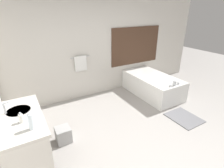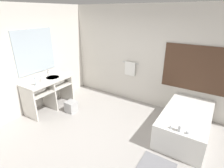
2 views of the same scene
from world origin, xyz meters
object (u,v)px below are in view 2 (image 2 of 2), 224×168
(soap_dispenser, at_px, (41,79))
(bathtub, at_px, (186,122))
(waste_bin, at_px, (71,107))
(water_bottle_1, at_px, (36,81))

(soap_dispenser, bearing_deg, bathtub, 16.95)
(waste_bin, bearing_deg, water_bottle_1, -130.45)
(bathtub, xyz_separation_m, soap_dispenser, (-3.36, -1.02, 0.62))
(water_bottle_1, distance_m, soap_dispenser, 0.25)
(soap_dispenser, bearing_deg, waste_bin, 30.58)
(bathtub, height_order, soap_dispenser, soap_dispenser)
(water_bottle_1, distance_m, waste_bin, 1.12)
(waste_bin, bearing_deg, bathtub, 13.69)
(water_bottle_1, bearing_deg, waste_bin, 49.55)
(water_bottle_1, bearing_deg, bathtub, 20.95)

